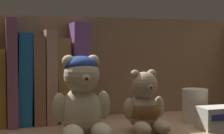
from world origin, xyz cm
name	(u,v)px	position (x,y,z in cm)	size (l,w,h in cm)	color
shelf_board	(110,131)	(0.00, 0.00, 1.00)	(74.38, 24.83, 2.00)	#A87F5B
shelf_back_panel	(95,71)	(0.00, 13.02, 13.26)	(76.78, 1.20, 26.51)	#86684D
book_5	(1,87)	(-22.51, 10.13, 10.34)	(2.05, 11.78, 16.67)	#A97930
book_6	(11,72)	(-20.18, 10.13, 13.65)	(2.20, 14.90, 23.29)	#7F4963
book_7	(24,78)	(-17.39, 10.13, 12.10)	(2.97, 11.74, 20.20)	#1A65A9
book_8	(37,79)	(-14.48, 10.13, 11.81)	(2.46, 12.65, 19.62)	brown
book_9	(49,76)	(-11.84, 10.13, 12.49)	(2.41, 12.52, 20.97)	tan
book_10	(61,79)	(-8.88, 10.13, 11.56)	(3.13, 11.08, 19.13)	olive
book_11	(76,72)	(-5.32, 10.13, 13.32)	(3.59, 12.83, 22.64)	#7A4C8F
teddy_bear_larger	(82,99)	(-7.88, -7.52, 9.44)	(11.41, 11.55, 15.69)	beige
teddy_bear_smaller	(144,107)	(5.40, -6.16, 6.95)	(9.25, 9.73, 12.60)	tan
pillar_candle	(195,105)	(20.18, -0.78, 5.76)	(5.86, 5.86, 7.53)	silver
small_product_box	(223,117)	(22.36, -8.74, 4.33)	(10.73, 5.45, 4.65)	silver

